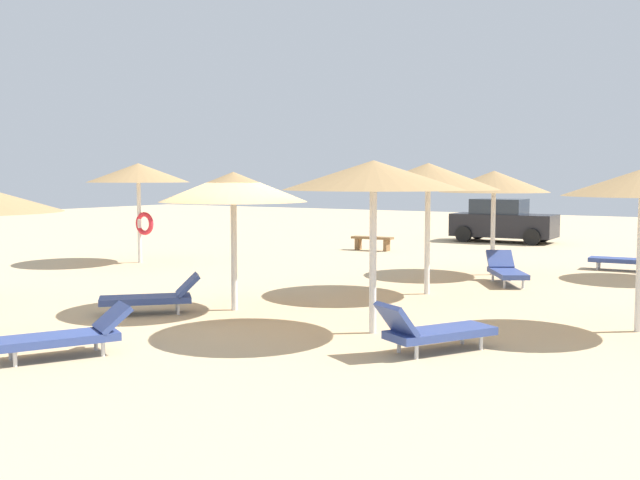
{
  "coord_description": "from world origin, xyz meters",
  "views": [
    {
      "loc": [
        8.76,
        -10.95,
        2.62
      ],
      "look_at": [
        0.0,
        3.0,
        1.2
      ],
      "focal_mm": 41.58,
      "sensor_mm": 36.0,
      "label": 1
    }
  ],
  "objects_px": {
    "parasol_1": "(373,176)",
    "parasol_3": "(494,182)",
    "lounger_2": "(627,260)",
    "parasol_0": "(233,187)",
    "parasol_5": "(138,174)",
    "lounger_1": "(433,331)",
    "lounger_0": "(153,297)",
    "lounger_3": "(506,271)",
    "parasol_8": "(428,177)",
    "lounger_4": "(67,335)",
    "bench_0": "(372,241)",
    "parked_car": "(503,221)"
  },
  "relations": [
    {
      "from": "lounger_2",
      "to": "parasol_0",
      "type": "bearing_deg",
      "value": -117.15
    },
    {
      "from": "parasol_0",
      "to": "parasol_8",
      "type": "relative_size",
      "value": 0.92
    },
    {
      "from": "parasol_3",
      "to": "lounger_0",
      "type": "xyz_separation_m",
      "value": [
        -3.61,
        -8.9,
        -2.15
      ]
    },
    {
      "from": "lounger_0",
      "to": "lounger_3",
      "type": "distance_m",
      "value": 8.7
    },
    {
      "from": "parasol_3",
      "to": "lounger_1",
      "type": "bearing_deg",
      "value": -76.3
    },
    {
      "from": "parasol_1",
      "to": "parasol_3",
      "type": "bearing_deg",
      "value": 95.36
    },
    {
      "from": "lounger_2",
      "to": "lounger_3",
      "type": "relative_size",
      "value": 1.01
    },
    {
      "from": "lounger_0",
      "to": "lounger_2",
      "type": "xyz_separation_m",
      "value": [
        6.5,
        11.71,
        -0.01
      ]
    },
    {
      "from": "parasol_3",
      "to": "lounger_1",
      "type": "relative_size",
      "value": 1.51
    },
    {
      "from": "parasol_1",
      "to": "parasol_8",
      "type": "distance_m",
      "value": 4.39
    },
    {
      "from": "parasol_5",
      "to": "lounger_3",
      "type": "xyz_separation_m",
      "value": [
        10.85,
        1.58,
        -2.38
      ]
    },
    {
      "from": "parasol_8",
      "to": "lounger_4",
      "type": "xyz_separation_m",
      "value": [
        -2.06,
        -8.11,
        -2.29
      ]
    },
    {
      "from": "lounger_1",
      "to": "lounger_3",
      "type": "bearing_deg",
      "value": 100.07
    },
    {
      "from": "parasol_0",
      "to": "parasol_3",
      "type": "bearing_deg",
      "value": 71.87
    },
    {
      "from": "lounger_0",
      "to": "lounger_1",
      "type": "xyz_separation_m",
      "value": [
        5.79,
        -0.04,
        0.0
      ]
    },
    {
      "from": "parasol_3",
      "to": "lounger_3",
      "type": "distance_m",
      "value": 2.72
    },
    {
      "from": "parasol_0",
      "to": "bench_0",
      "type": "relative_size",
      "value": 1.89
    },
    {
      "from": "parasol_1",
      "to": "parked_car",
      "type": "distance_m",
      "value": 18.48
    },
    {
      "from": "parasol_3",
      "to": "parasol_5",
      "type": "relative_size",
      "value": 0.95
    },
    {
      "from": "lounger_1",
      "to": "parked_car",
      "type": "distance_m",
      "value": 19.44
    },
    {
      "from": "parasol_0",
      "to": "lounger_1",
      "type": "distance_m",
      "value": 5.29
    },
    {
      "from": "parasol_0",
      "to": "lounger_0",
      "type": "bearing_deg",
      "value": -133.29
    },
    {
      "from": "parasol_8",
      "to": "lounger_2",
      "type": "height_order",
      "value": "parasol_8"
    },
    {
      "from": "parasol_8",
      "to": "lounger_4",
      "type": "relative_size",
      "value": 1.6
    },
    {
      "from": "lounger_2",
      "to": "lounger_4",
      "type": "height_order",
      "value": "lounger_4"
    },
    {
      "from": "parasol_8",
      "to": "lounger_1",
      "type": "xyz_separation_m",
      "value": [
        2.33,
        -5.01,
        -2.29
      ]
    },
    {
      "from": "parasol_1",
      "to": "parasol_8",
      "type": "height_order",
      "value": "parasol_8"
    },
    {
      "from": "bench_0",
      "to": "parasol_0",
      "type": "bearing_deg",
      "value": -74.69
    },
    {
      "from": "parasol_1",
      "to": "lounger_3",
      "type": "bearing_deg",
      "value": 89.37
    },
    {
      "from": "parasol_5",
      "to": "parked_car",
      "type": "distance_m",
      "value": 14.73
    },
    {
      "from": "lounger_2",
      "to": "parasol_1",
      "type": "bearing_deg",
      "value": -100.84
    },
    {
      "from": "parasol_1",
      "to": "parasol_8",
      "type": "bearing_deg",
      "value": 102.11
    },
    {
      "from": "parasol_1",
      "to": "parasol_5",
      "type": "relative_size",
      "value": 0.99
    },
    {
      "from": "lounger_3",
      "to": "parasol_3",
      "type": "bearing_deg",
      "value": 120.6
    },
    {
      "from": "lounger_0",
      "to": "parasol_5",
      "type": "bearing_deg",
      "value": 137.36
    },
    {
      "from": "parasol_0",
      "to": "parasol_3",
      "type": "xyz_separation_m",
      "value": [
        2.54,
        7.76,
        0.06
      ]
    },
    {
      "from": "parasol_8",
      "to": "lounger_3",
      "type": "height_order",
      "value": "parasol_8"
    },
    {
      "from": "parasol_0",
      "to": "lounger_1",
      "type": "height_order",
      "value": "parasol_0"
    },
    {
      "from": "parasol_0",
      "to": "parasol_8",
      "type": "height_order",
      "value": "parasol_8"
    },
    {
      "from": "bench_0",
      "to": "parasol_3",
      "type": "bearing_deg",
      "value": -34.87
    },
    {
      "from": "parasol_5",
      "to": "lounger_1",
      "type": "distance_m",
      "value": 13.76
    },
    {
      "from": "lounger_4",
      "to": "parasol_5",
      "type": "bearing_deg",
      "value": 130.81
    },
    {
      "from": "lounger_4",
      "to": "parked_car",
      "type": "height_order",
      "value": "parked_car"
    },
    {
      "from": "parasol_0",
      "to": "parasol_3",
      "type": "relative_size",
      "value": 0.99
    },
    {
      "from": "parasol_1",
      "to": "lounger_1",
      "type": "distance_m",
      "value": 2.8
    },
    {
      "from": "bench_0",
      "to": "parked_car",
      "type": "height_order",
      "value": "parked_car"
    },
    {
      "from": "parasol_0",
      "to": "parasol_8",
      "type": "bearing_deg",
      "value": 58.07
    },
    {
      "from": "lounger_3",
      "to": "lounger_1",
      "type": "bearing_deg",
      "value": -79.93
    },
    {
      "from": "parasol_5",
      "to": "lounger_4",
      "type": "bearing_deg",
      "value": -49.19
    },
    {
      "from": "lounger_0",
      "to": "parked_car",
      "type": "relative_size",
      "value": 0.44
    }
  ]
}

